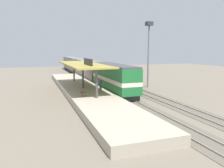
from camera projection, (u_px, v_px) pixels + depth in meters
The scene contains 12 objects.
ground_plane at pixel (122, 91), 37.73m from camera, with size 120.00×120.00×0.00m, color #706656.
track_near at pixel (111, 91), 37.07m from camera, with size 3.20×110.00×0.16m.
track_far at pixel (136, 90), 38.58m from camera, with size 3.20×110.00×0.16m.
platform at pixel (83, 91), 35.50m from camera, with size 6.00×44.00×0.90m, color #A89E89.
station_canopy at pixel (83, 65), 34.80m from camera, with size 5.20×18.00×4.70m.
platform_bench at pixel (83, 93), 28.87m from camera, with size 0.44×1.70×0.50m.
locomotive at pixel (114, 78), 35.47m from camera, with size 2.93×14.43×4.44m.
passenger_carriage_front at pixel (87, 69), 52.27m from camera, with size 2.90×20.00×4.24m.
passenger_carriage_rear at pixel (72, 64), 71.67m from camera, with size 2.90×20.00×4.24m.
freight_car at pixel (121, 74), 44.78m from camera, with size 2.80×12.00×3.54m.
light_mast at pixel (149, 41), 40.10m from camera, with size 1.10×1.10×11.70m.
person_waiting at pixel (100, 84), 33.22m from camera, with size 0.34×0.34×1.71m.
Camera 1 is at (-11.91, -34.46, 6.84)m, focal length 36.22 mm.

